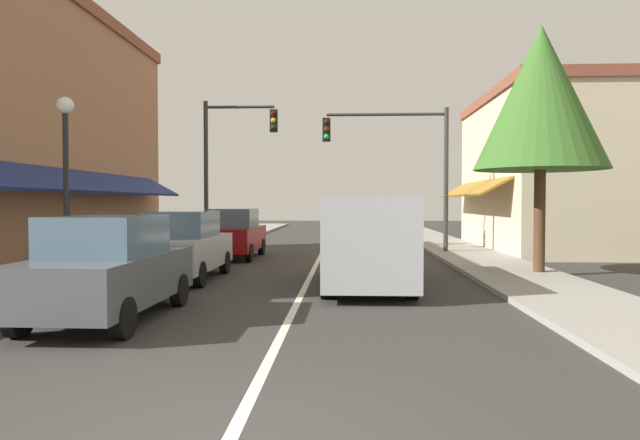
{
  "coord_description": "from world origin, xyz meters",
  "views": [
    {
      "loc": [
        0.98,
        -4.46,
        2.0
      ],
      "look_at": [
        0.05,
        15.41,
        1.39
      ],
      "focal_mm": 32.32,
      "sensor_mm": 36.0,
      "label": 1
    }
  ],
  "objects": [
    {
      "name": "parked_car_third_left",
      "position": [
        -3.06,
        15.89,
        0.88
      ],
      "size": [
        1.8,
        4.11,
        1.77
      ],
      "rotation": [
        0.0,
        0.0,
        -0.01
      ],
      "color": "maroon",
      "rests_on": "ground"
    },
    {
      "name": "street_lamp_left_near",
      "position": [
        -5.04,
        7.62,
        2.91
      ],
      "size": [
        0.36,
        0.36,
        4.25
      ],
      "color": "black",
      "rests_on": "ground"
    },
    {
      "name": "sidewalk_right",
      "position": [
        5.5,
        18.0,
        0.06
      ],
      "size": [
        2.6,
        56.0,
        0.12
      ],
      "primitive_type": "cube",
      "color": "gray",
      "rests_on": "ground"
    },
    {
      "name": "lane_center_stripe",
      "position": [
        0.0,
        18.0,
        0.0
      ],
      "size": [
        0.14,
        52.0,
        0.01
      ],
      "primitive_type": "cube",
      "color": "silver",
      "rests_on": "ground"
    },
    {
      "name": "sidewalk_left",
      "position": [
        -5.5,
        18.0,
        0.06
      ],
      "size": [
        2.6,
        56.0,
        0.12
      ],
      "primitive_type": "cube",
      "color": "gray",
      "rests_on": "ground"
    },
    {
      "name": "van_in_lane",
      "position": [
        1.45,
        9.0,
        1.15
      ],
      "size": [
        2.02,
        5.19,
        2.12
      ],
      "rotation": [
        0.0,
        0.0,
        -0.0
      ],
      "color": "#B2B7BC",
      "rests_on": "ground"
    },
    {
      "name": "storefront_right_block",
      "position": [
        9.03,
        20.0,
        3.27
      ],
      "size": [
        5.78,
        10.2,
        6.54
      ],
      "color": "beige",
      "rests_on": "ground"
    },
    {
      "name": "ground_plane",
      "position": [
        0.0,
        18.0,
        0.0
      ],
      "size": [
        80.0,
        80.0,
        0.0
      ],
      "primitive_type": "plane",
      "color": "#33302D"
    },
    {
      "name": "traffic_signal_mast_arm",
      "position": [
        3.14,
        17.86,
        3.84
      ],
      "size": [
        4.84,
        0.5,
        5.64
      ],
      "color": "#333333",
      "rests_on": "ground"
    },
    {
      "name": "tree_right_near",
      "position": [
        6.18,
        11.31,
        4.79
      ],
      "size": [
        3.52,
        3.52,
        6.75
      ],
      "color": "#4C331E",
      "rests_on": "ground"
    },
    {
      "name": "traffic_signal_left_corner",
      "position": [
        -3.86,
        18.89,
        4.02
      ],
      "size": [
        3.06,
        0.5,
        6.14
      ],
      "color": "#333333",
      "rests_on": "ground"
    },
    {
      "name": "parked_car_second_left",
      "position": [
        -3.25,
        10.14,
        0.88
      ],
      "size": [
        1.81,
        4.11,
        1.77
      ],
      "rotation": [
        0.0,
        0.0,
        -0.01
      ],
      "color": "#B7BABF",
      "rests_on": "ground"
    },
    {
      "name": "parked_car_nearest_left",
      "position": [
        -3.05,
        5.06,
        0.88
      ],
      "size": [
        1.82,
        4.12,
        1.77
      ],
      "rotation": [
        0.0,
        0.0,
        -0.01
      ],
      "color": "#4C5156",
      "rests_on": "ground"
    }
  ]
}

